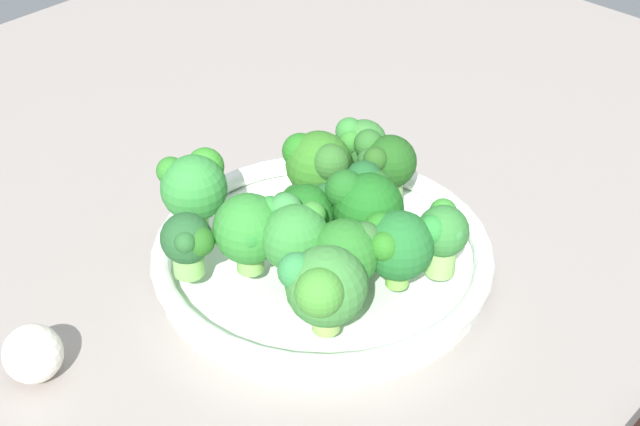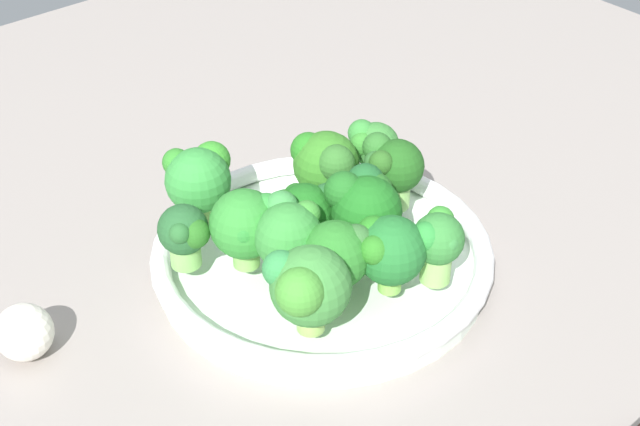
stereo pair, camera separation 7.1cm
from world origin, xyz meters
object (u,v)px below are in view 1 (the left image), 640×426
Objects in this scene: broccoli_floret_6 at (442,233)px; broccoli_floret_9 at (306,212)px; broccoli_floret_5 at (323,287)px; broccoli_floret_3 at (384,161)px; broccoli_floret_7 at (296,236)px; broccoli_floret_11 at (345,254)px; garlic_bulb at (33,354)px; broccoli_floret_8 at (361,144)px; broccoli_floret_10 at (188,242)px; broccoli_floret_0 at (396,245)px; bowl at (320,256)px; broccoli_floret_1 at (193,185)px; broccoli_floret_4 at (318,163)px; broccoli_floret_12 at (251,229)px; broccoli_floret_2 at (364,203)px.

broccoli_floret_9 is at bearing 116.36° from broccoli_floret_6.
broccoli_floret_5 is at bearing 170.72° from broccoli_floret_6.
broccoli_floret_7 is (-13.39, -2.30, 0.32)cm from broccoli_floret_3.
broccoli_floret_11 is (4.48, 1.92, -0.49)cm from broccoli_floret_5.
broccoli_floret_3 is 33.64cm from garlic_bulb.
broccoli_floret_8 is at bearing 67.48° from broccoli_floret_3.
broccoli_floret_6 is at bearing -30.89° from garlic_bulb.
broccoli_floret_7 is 8.73cm from broccoli_floret_10.
broccoli_floret_0 is 0.92× the size of broccoli_floret_5.
bowl is 5.04× the size of broccoli_floret_8.
broccoli_floret_3 is (14.27, -8.99, -0.35)cm from broccoli_floret_1.
broccoli_floret_3 is 1.06× the size of broccoli_floret_6.
broccoli_floret_4 is 11.24cm from broccoli_floret_12.
garlic_bulb is at bearing 148.00° from broccoli_floret_0.
broccoli_floret_12 is (-8.34, 4.73, -0.58)cm from broccoli_floret_2.
broccoli_floret_12 reaches higher than broccoli_floret_10.
broccoli_floret_9 reaches higher than broccoli_floret_8.
broccoli_floret_0 is 0.99× the size of broccoli_floret_4.
broccoli_floret_3 is at bearing 26.32° from broccoli_floret_5.
broccoli_floret_8 is at bearing 42.84° from broccoli_floret_2.
broccoli_floret_10 is (-12.20, 7.94, -1.43)cm from broccoli_floret_2.
bowl is 4.39× the size of broccoli_floret_11.
broccoli_floret_1 is 9.99cm from broccoli_floret_9.
broccoli_floret_1 reaches higher than broccoli_floret_9.
broccoli_floret_2 reaches higher than broccoli_floret_1.
broccoli_floret_8 is 0.87× the size of broccoli_floret_11.
broccoli_floret_1 is 17.22cm from broccoli_floret_5.
broccoli_floret_6 is at bearing -114.02° from broccoli_floret_8.
broccoli_floret_1 is 1.00× the size of broccoli_floret_5.
broccoli_floret_6 is at bearing -63.64° from broccoli_floret_9.
broccoli_floret_12 is at bearing -165.05° from broccoli_floret_4.
broccoli_floret_4 reaches higher than bowl.
garlic_bulb reaches higher than bowl.
broccoli_floret_1 is (-5.92, 17.41, 0.53)cm from broccoli_floret_0.
broccoli_floret_6 is (-0.54, -14.17, -0.10)cm from broccoli_floret_4.
broccoli_floret_7 reaches higher than broccoli_floret_10.
broccoli_floret_5 reaches higher than broccoli_floret_8.
broccoli_floret_12 is at bearing 124.18° from broccoli_floret_0.
broccoli_floret_12 reaches higher than broccoli_floret_0.
broccoli_floret_11 is at bearing 152.23° from broccoli_floret_6.
broccoli_floret_1 is 1.58× the size of garlic_bulb.
broccoli_floret_11 is at bearing -31.94° from garlic_bulb.
bowl is 7.29cm from broccoli_floret_2.
broccoli_floret_2 is (1.78, 4.94, 0.74)cm from broccoli_floret_0.
bowl is 4.43× the size of broccoli_floret_3.
broccoli_floret_8 is 34.69cm from garlic_bulb.
bowl is at bearing -24.12° from broccoli_floret_10.
broccoli_floret_0 is 1.15× the size of broccoli_floret_8.
broccoli_floret_10 is (-10.40, 4.66, 4.82)cm from bowl.
broccoli_floret_2 is 6.88cm from broccoli_floret_6.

